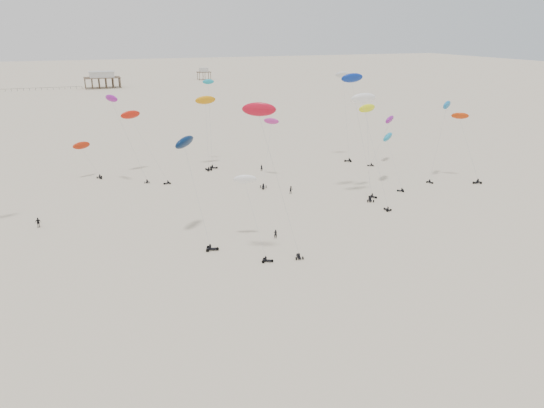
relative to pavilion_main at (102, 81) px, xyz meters
name	(u,v)px	position (x,y,z in m)	size (l,w,h in m)	color
ground_plane	(162,130)	(10.00, -150.00, -4.22)	(900.00, 900.00, 0.00)	beige
pavilion_main	(102,81)	(0.00, 0.00, 0.00)	(21.00, 13.00, 9.80)	brown
pavilion_small	(204,75)	(70.00, 30.00, -0.74)	(9.00, 7.00, 8.00)	brown
pier_fence	(8,90)	(-52.00, 0.00, -3.45)	(80.20, 0.20, 1.50)	black
rig_0	(86,152)	(-17.73, -207.40, 2.16)	(6.71, 5.13, 9.16)	black
rig_1	(119,115)	(-9.81, -215.08, 11.97)	(8.77, 5.55, 20.98)	black
rig_2	(344,96)	(50.82, -210.56, 12.97)	(4.78, 9.37, 23.97)	black
rig_3	(268,145)	(23.00, -225.31, 4.56)	(8.76, 12.88, 16.53)	black
rig_4	(444,116)	(63.19, -237.66, 10.86)	(9.08, 7.28, 18.95)	black
rig_5	(368,131)	(40.10, -241.55, 9.58)	(6.86, 11.71, 20.01)	black
rig_6	(355,92)	(37.43, -239.69, 17.75)	(6.08, 10.08, 26.29)	black
rig_7	(250,198)	(6.60, -260.58, 3.81)	(4.30, 13.83, 14.72)	black
rig_8	(365,107)	(37.75, -243.77, 15.17)	(5.92, 14.27, 23.62)	black
rig_9	(466,138)	(67.65, -240.74, 5.89)	(4.42, 9.87, 16.22)	black
rig_10	(388,124)	(59.51, -219.46, 6.31)	(10.48, 6.21, 13.54)	black
rig_11	(211,126)	(14.10, -205.75, 6.28)	(4.45, 10.37, 22.41)	black
rig_13	(134,121)	(-5.57, -206.51, 8.83)	(9.51, 17.77, 20.53)	black
rig_14	(189,158)	(-2.04, -253.53, 9.78)	(5.75, 13.79, 18.65)	black
rig_15	(206,110)	(12.88, -205.88, 10.65)	(5.74, 8.94, 18.63)	black
rig_16	(265,133)	(7.00, -267.11, 16.03)	(9.00, 6.15, 25.02)	black
rig_17	(389,142)	(48.99, -236.51, 5.57)	(5.58, 12.61, 13.31)	black
spectator_0	(275,238)	(11.23, -260.48, -4.22)	(0.70, 0.48, 1.93)	black
spectator_1	(291,193)	(24.00, -237.13, -4.22)	(0.98, 0.57, 2.01)	black
spectator_2	(39,227)	(-27.97, -239.82, -4.22)	(1.32, 0.71, 2.24)	black
spectator_3	(262,171)	(24.40, -216.42, -4.22)	(0.70, 0.48, 1.92)	black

